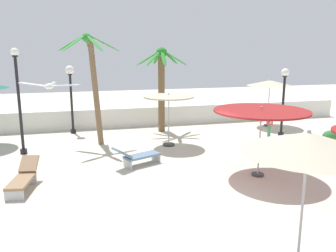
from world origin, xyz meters
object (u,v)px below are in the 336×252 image
(lamp_post_0, at_px, (71,87))
(lounge_chair_1, at_px, (137,156))
(lounge_chair_0, at_px, (23,177))
(patio_umbrella_3, at_px, (261,113))
(palm_tree_1, at_px, (161,78))
(lamp_post_1, at_px, (284,93))
(lamp_post_2, at_px, (19,95))
(planter, at_px, (329,141))
(palm_tree_0, at_px, (93,75))
(seagull_0, at_px, (50,86))
(guest_0, at_px, (270,120))
(patio_umbrella_1, at_px, (169,101))
(patio_umbrella_5, at_px, (270,83))
(patio_umbrella_2, at_px, (308,144))

(lamp_post_0, distance_m, lounge_chair_1, 6.79)
(lounge_chair_0, bearing_deg, patio_umbrella_3, -5.66)
(palm_tree_1, relative_size, lamp_post_1, 1.30)
(patio_umbrella_3, distance_m, lamp_post_2, 9.56)
(palm_tree_1, height_order, lounge_chair_1, palm_tree_1)
(lamp_post_2, bearing_deg, planter, -11.78)
(palm_tree_0, height_order, seagull_0, palm_tree_0)
(lamp_post_0, relative_size, lounge_chair_1, 1.81)
(lamp_post_1, distance_m, guest_0, 1.86)
(patio_umbrella_1, xyz_separation_m, seagull_0, (-4.45, -7.25, 1.50))
(patio_umbrella_1, height_order, palm_tree_0, palm_tree_0)
(patio_umbrella_5, height_order, palm_tree_0, palm_tree_0)
(palm_tree_0, xyz_separation_m, lamp_post_1, (9.15, -0.75, -0.99))
(patio_umbrella_3, xyz_separation_m, seagull_0, (-6.46, -2.70, 1.34))
(patio_umbrella_5, xyz_separation_m, lounge_chair_1, (-8.39, -5.04, -2.04))
(patio_umbrella_1, bearing_deg, planter, -20.00)
(patio_umbrella_2, distance_m, patio_umbrella_5, 13.78)
(patio_umbrella_2, bearing_deg, lamp_post_0, 108.21)
(palm_tree_0, xyz_separation_m, lounge_chair_0, (-2.47, -4.80, -2.77))
(patio_umbrella_1, height_order, palm_tree_1, palm_tree_1)
(palm_tree_0, relative_size, lamp_post_1, 1.47)
(lamp_post_1, bearing_deg, planter, -75.82)
(patio_umbrella_2, distance_m, palm_tree_1, 12.45)
(palm_tree_0, bearing_deg, lamp_post_1, -4.68)
(lounge_chair_0, bearing_deg, planter, 6.43)
(palm_tree_0, xyz_separation_m, lounge_chair_1, (1.34, -3.47, -2.77))
(patio_umbrella_3, xyz_separation_m, lounge_chair_1, (-3.89, 2.09, -1.82))
(patio_umbrella_2, xyz_separation_m, patio_umbrella_3, (1.91, 5.06, -0.39))
(patio_umbrella_5, xyz_separation_m, lamp_post_1, (-0.59, -2.32, -0.27))
(palm_tree_1, bearing_deg, lamp_post_2, -158.73)
(patio_umbrella_3, relative_size, lamp_post_2, 0.73)
(patio_umbrella_2, xyz_separation_m, patio_umbrella_5, (6.42, 12.19, -0.17))
(lounge_chair_0, relative_size, lounge_chair_1, 1.01)
(lamp_post_1, bearing_deg, lounge_chair_1, -160.78)
(palm_tree_0, bearing_deg, patio_umbrella_5, 9.17)
(patio_umbrella_1, xyz_separation_m, lounge_chair_1, (-1.88, -2.46, -1.66))
(patio_umbrella_2, height_order, patio_umbrella_5, patio_umbrella_2)
(palm_tree_1, bearing_deg, palm_tree_0, -152.89)
(lamp_post_2, height_order, lounge_chair_1, lamp_post_2)
(lounge_chair_0, bearing_deg, lamp_post_1, 19.22)
(palm_tree_1, relative_size, seagull_0, 3.46)
(patio_umbrella_2, distance_m, lamp_post_1, 11.47)
(patio_umbrella_5, relative_size, lamp_post_2, 0.61)
(lamp_post_2, distance_m, planter, 13.28)
(palm_tree_0, distance_m, palm_tree_1, 4.03)
(lamp_post_0, bearing_deg, planter, -28.88)
(palm_tree_1, distance_m, planter, 8.51)
(palm_tree_0, height_order, lamp_post_0, palm_tree_0)
(patio_umbrella_1, relative_size, palm_tree_1, 0.54)
(lamp_post_1, height_order, lamp_post_2, lamp_post_2)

